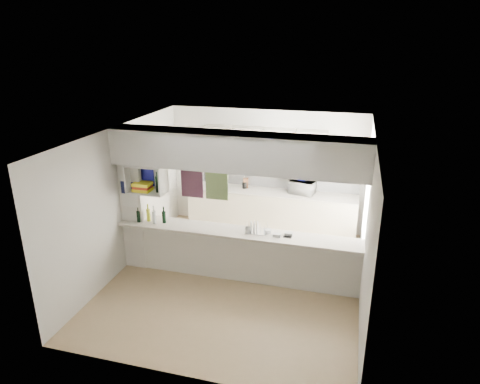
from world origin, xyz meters
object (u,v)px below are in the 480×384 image
(microwave, at_px, (303,187))
(bowl, at_px, (302,179))
(dish_rack, at_px, (256,227))
(wine_bottles, at_px, (151,216))

(microwave, height_order, bowl, bowl)
(dish_rack, bearing_deg, bowl, 71.38)
(microwave, xyz_separation_m, bowl, (-0.03, 0.03, 0.17))
(microwave, relative_size, wine_bottles, 0.98)
(microwave, relative_size, dish_rack, 1.28)
(microwave, xyz_separation_m, wine_bottles, (-2.38, -2.19, -0.02))
(microwave, height_order, wine_bottles, wine_bottles)
(bowl, relative_size, wine_bottles, 0.49)
(dish_rack, xyz_separation_m, wine_bottles, (-1.87, -0.10, 0.04))
(bowl, bearing_deg, wine_bottles, -136.71)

